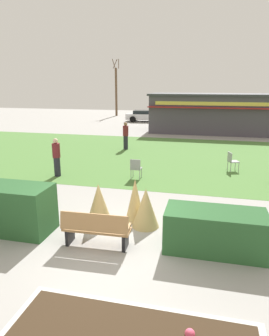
# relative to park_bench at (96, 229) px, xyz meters

# --- Properties ---
(ground_plane) EXTENTS (80.00, 80.00, 0.00)m
(ground_plane) POSITION_rel_park_bench_xyz_m (0.33, 0.11, -0.48)
(ground_plane) COLOR #999691
(lawn_patch) EXTENTS (36.00, 12.00, 0.01)m
(lawn_patch) POSITION_rel_park_bench_xyz_m (0.33, 10.33, -0.48)
(lawn_patch) COLOR #4C7A38
(lawn_patch) RESTS_ON ground_plane
(park_bench) EXTENTS (1.72, 0.59, 0.95)m
(park_bench) POSITION_rel_park_bench_xyz_m (0.00, 0.00, 0.00)
(park_bench) COLOR #9E7547
(park_bench) RESTS_ON ground_plane
(hedge_left) EXTENTS (2.27, 1.10, 1.31)m
(hedge_left) POSITION_rel_park_bench_xyz_m (-2.58, 0.30, 0.18)
(hedge_left) COLOR #28562B
(hedge_left) RESTS_ON ground_plane
(hedge_right) EXTENTS (2.40, 1.10, 1.02)m
(hedge_right) POSITION_rel_park_bench_xyz_m (2.86, 0.54, 0.03)
(hedge_right) COLOR #28562B
(hedge_right) RESTS_ON ground_plane
(ornamental_grass_behind_left) EXTENTS (0.79, 0.79, 1.24)m
(ornamental_grass_behind_left) POSITION_rel_park_bench_xyz_m (-0.36, 1.21, 0.14)
(ornamental_grass_behind_left) COLOR tan
(ornamental_grass_behind_left) RESTS_ON ground_plane
(ornamental_grass_behind_right) EXTENTS (0.57, 0.57, 1.30)m
(ornamental_grass_behind_right) POSITION_rel_park_bench_xyz_m (0.59, 1.72, 0.17)
(ornamental_grass_behind_right) COLOR tan
(ornamental_grass_behind_right) RESTS_ON ground_plane
(ornamental_grass_behind_center) EXTENTS (0.77, 0.77, 1.15)m
(ornamental_grass_behind_center) POSITION_rel_park_bench_xyz_m (0.97, 1.41, 0.09)
(ornamental_grass_behind_center) COLOR tan
(ornamental_grass_behind_center) RESTS_ON ground_plane
(food_kiosk) EXTENTS (11.04, 4.32, 3.20)m
(food_kiosk) POSITION_rel_park_bench_xyz_m (3.20, 20.04, 1.13)
(food_kiosk) COLOR #47424C
(food_kiosk) RESTS_ON ground_plane
(cafe_chair_west) EXTENTS (0.56, 0.56, 0.89)m
(cafe_chair_west) POSITION_rel_park_bench_xyz_m (3.73, 8.05, 0.05)
(cafe_chair_west) COLOR gray
(cafe_chair_west) RESTS_ON ground_plane
(cafe_chair_east) EXTENTS (0.44, 0.44, 0.89)m
(cafe_chair_east) POSITION_rel_park_bench_xyz_m (-0.33, 5.75, 0.05)
(cafe_chair_east) COLOR gray
(cafe_chair_east) RESTS_ON ground_plane
(person_strolling) EXTENTS (0.34, 0.34, 1.69)m
(person_strolling) POSITION_rel_park_bench_xyz_m (-2.37, 11.66, 0.38)
(person_strolling) COLOR #23232D
(person_strolling) RESTS_ON ground_plane
(person_standing) EXTENTS (0.34, 0.34, 1.69)m
(person_standing) POSITION_rel_park_bench_xyz_m (-3.82, 5.39, 0.38)
(person_standing) COLOR #23232D
(person_standing) RESTS_ON ground_plane
(parked_car_west_slot) EXTENTS (4.32, 2.29, 1.20)m
(parked_car_west_slot) POSITION_rel_park_bench_xyz_m (-4.07, 26.30, 0.16)
(parked_car_west_slot) COLOR silver
(parked_car_west_slot) RESTS_ON ground_plane
(parked_car_center_slot) EXTENTS (4.27, 2.20, 1.20)m
(parked_car_center_slot) POSITION_rel_park_bench_xyz_m (1.10, 26.31, 0.16)
(parked_car_center_slot) COLOR #2D6638
(parked_car_center_slot) RESTS_ON ground_plane
(tree_right_bg) EXTENTS (0.91, 0.96, 6.93)m
(tree_right_bg) POSITION_rel_park_bench_xyz_m (-8.95, 31.64, 2.62)
(tree_right_bg) COLOR brown
(tree_right_bg) RESTS_ON ground_plane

